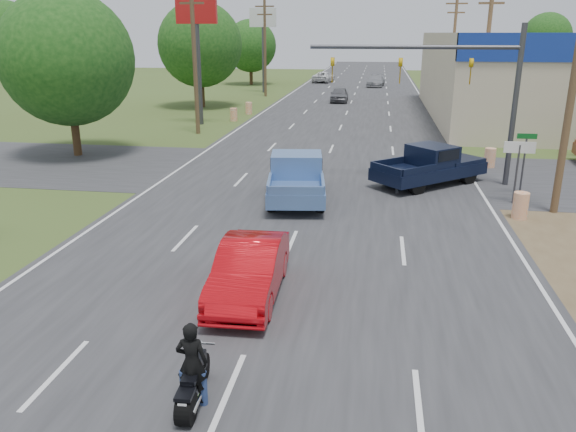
% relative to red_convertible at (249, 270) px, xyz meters
% --- Properties ---
extents(ground, '(200.00, 200.00, 0.00)m').
position_rel_red_convertible_xyz_m(ground, '(0.50, -4.10, -0.73)').
color(ground, '#415120').
rests_on(ground, ground).
extents(main_road, '(15.00, 180.00, 0.02)m').
position_rel_red_convertible_xyz_m(main_road, '(0.50, 35.90, -0.72)').
color(main_road, '#2D2D30').
rests_on(main_road, ground).
extents(cross_road, '(120.00, 10.00, 0.02)m').
position_rel_red_convertible_xyz_m(cross_road, '(0.50, 13.90, -0.72)').
color(cross_road, '#2D2D30').
rests_on(cross_road, ground).
extents(utility_pole_1, '(2.00, 0.28, 10.00)m').
position_rel_red_convertible_xyz_m(utility_pole_1, '(10.00, 8.90, 4.59)').
color(utility_pole_1, '#4C3823').
rests_on(utility_pole_1, ground).
extents(utility_pole_2, '(2.00, 0.28, 10.00)m').
position_rel_red_convertible_xyz_m(utility_pole_2, '(10.00, 26.90, 4.59)').
color(utility_pole_2, '#4C3823').
rests_on(utility_pole_2, ground).
extents(utility_pole_3, '(2.00, 0.28, 10.00)m').
position_rel_red_convertible_xyz_m(utility_pole_3, '(10.00, 44.90, 4.59)').
color(utility_pole_3, '#4C3823').
rests_on(utility_pole_3, ground).
extents(utility_pole_5, '(2.00, 0.28, 10.00)m').
position_rel_red_convertible_xyz_m(utility_pole_5, '(-9.00, 23.90, 4.59)').
color(utility_pole_5, '#4C3823').
rests_on(utility_pole_5, ground).
extents(utility_pole_6, '(2.00, 0.28, 10.00)m').
position_rel_red_convertible_xyz_m(utility_pole_6, '(-9.00, 47.90, 4.59)').
color(utility_pole_6, '#4C3823').
rests_on(utility_pole_6, ground).
extents(tree_0, '(7.14, 7.14, 8.84)m').
position_rel_red_convertible_xyz_m(tree_0, '(-13.50, 15.90, 4.53)').
color(tree_0, '#422D19').
rests_on(tree_0, ground).
extents(tree_1, '(7.56, 7.56, 9.36)m').
position_rel_red_convertible_xyz_m(tree_1, '(-13.00, 37.90, 4.84)').
color(tree_1, '#422D19').
rests_on(tree_1, ground).
extents(tree_2, '(6.72, 6.72, 8.32)m').
position_rel_red_convertible_xyz_m(tree_2, '(-13.70, 61.90, 4.22)').
color(tree_2, '#422D19').
rests_on(tree_2, ground).
extents(tree_4, '(9.24, 9.24, 11.44)m').
position_rel_red_convertible_xyz_m(tree_4, '(-54.50, 70.90, 6.08)').
color(tree_4, '#422D19').
rests_on(tree_4, ground).
extents(tree_5, '(7.98, 7.98, 9.88)m').
position_rel_red_convertible_xyz_m(tree_5, '(30.50, 90.90, 5.15)').
color(tree_5, '#422D19').
rests_on(tree_5, ground).
extents(tree_6, '(8.82, 8.82, 10.92)m').
position_rel_red_convertible_xyz_m(tree_6, '(-29.50, 90.90, 5.77)').
color(tree_6, '#422D19').
rests_on(tree_6, ground).
extents(barrel_0, '(0.56, 0.56, 1.00)m').
position_rel_red_convertible_xyz_m(barrel_0, '(8.50, 7.90, -0.23)').
color(barrel_0, orange).
rests_on(barrel_0, ground).
extents(barrel_1, '(0.56, 0.56, 1.00)m').
position_rel_red_convertible_xyz_m(barrel_1, '(8.90, 16.40, -0.23)').
color(barrel_1, orange).
rests_on(barrel_1, ground).
extents(barrel_2, '(0.56, 0.56, 1.00)m').
position_rel_red_convertible_xyz_m(barrel_2, '(-8.00, 29.90, -0.23)').
color(barrel_2, orange).
rests_on(barrel_2, ground).
extents(barrel_3, '(0.56, 0.56, 1.00)m').
position_rel_red_convertible_xyz_m(barrel_3, '(-7.70, 33.90, -0.23)').
color(barrel_3, orange).
rests_on(barrel_3, ground).
extents(pole_sign_left_near, '(3.00, 0.35, 9.20)m').
position_rel_red_convertible_xyz_m(pole_sign_left_near, '(-10.00, 27.90, 6.44)').
color(pole_sign_left_near, '#3F3F44').
rests_on(pole_sign_left_near, ground).
extents(pole_sign_left_far, '(3.00, 0.35, 9.20)m').
position_rel_red_convertible_xyz_m(pole_sign_left_far, '(-10.00, 51.90, 6.44)').
color(pole_sign_left_far, '#3F3F44').
rests_on(pole_sign_left_far, ground).
extents(lane_sign, '(1.20, 0.08, 2.52)m').
position_rel_red_convertible_xyz_m(lane_sign, '(8.70, 9.90, 1.17)').
color(lane_sign, '#3F3F44').
rests_on(lane_sign, ground).
extents(street_name_sign, '(0.80, 0.08, 2.61)m').
position_rel_red_convertible_xyz_m(street_name_sign, '(9.30, 11.40, 0.88)').
color(street_name_sign, '#3F3F44').
rests_on(street_name_sign, ground).
extents(signal_mast, '(9.12, 0.40, 7.00)m').
position_rel_red_convertible_xyz_m(signal_mast, '(6.32, 12.90, 4.07)').
color(signal_mast, '#3F3F44').
rests_on(signal_mast, ground).
extents(red_convertible, '(1.68, 4.48, 1.46)m').
position_rel_red_convertible_xyz_m(red_convertible, '(0.00, 0.00, 0.00)').
color(red_convertible, '#BA080F').
rests_on(red_convertible, ground).
extents(motorcycle, '(0.58, 1.87, 0.95)m').
position_rel_red_convertible_xyz_m(motorcycle, '(-0.03, -4.63, -0.31)').
color(motorcycle, black).
rests_on(motorcycle, ground).
extents(rider, '(0.60, 0.41, 1.60)m').
position_rel_red_convertible_xyz_m(rider, '(-0.03, -4.60, 0.07)').
color(rider, black).
rests_on(rider, ground).
extents(blue_pickup, '(2.95, 5.99, 1.91)m').
position_rel_red_convertible_xyz_m(blue_pickup, '(-0.10, 9.30, 0.23)').
color(blue_pickup, black).
rests_on(blue_pickup, ground).
extents(navy_pickup, '(5.43, 5.18, 1.80)m').
position_rel_red_convertible_xyz_m(navy_pickup, '(5.64, 12.49, 0.18)').
color(navy_pickup, black).
rests_on(navy_pickup, ground).
extents(distant_car_grey, '(1.78, 4.25, 1.44)m').
position_rel_red_convertible_xyz_m(distant_car_grey, '(-0.72, 43.91, -0.01)').
color(distant_car_grey, '#5A5A5F').
rests_on(distant_car_grey, ground).
extents(distant_car_silver, '(2.49, 5.14, 1.44)m').
position_rel_red_convertible_xyz_m(distant_car_silver, '(2.74, 61.49, -0.01)').
color(distant_car_silver, '#9C9DA1').
rests_on(distant_car_silver, ground).
extents(distant_car_white, '(3.02, 5.37, 1.42)m').
position_rel_red_convertible_xyz_m(distant_car_white, '(-4.51, 66.85, -0.02)').
color(distant_car_white, silver).
rests_on(distant_car_white, ground).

